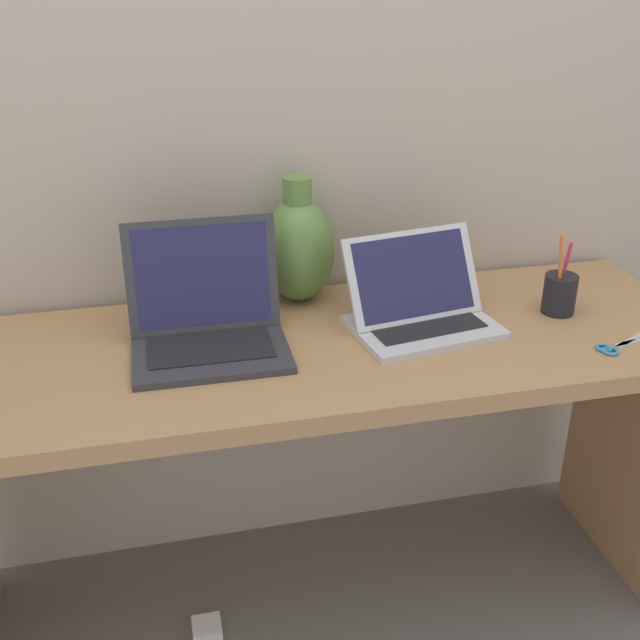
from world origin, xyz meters
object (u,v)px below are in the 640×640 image
(scissors, at_px, (616,346))
(laptop_right, at_px, (419,303))
(green_vase, at_px, (298,248))
(pen_cup, at_px, (560,293))
(power_brick, at_px, (207,629))
(laptop_left, at_px, (207,315))

(scissors, bearing_deg, laptop_right, 151.93)
(green_vase, relative_size, scissors, 2.01)
(scissors, bearing_deg, pen_cup, 100.49)
(power_brick, bearing_deg, scissors, -8.49)
(laptop_right, height_order, green_vase, green_vase)
(scissors, bearing_deg, laptop_left, 165.42)
(scissors, bearing_deg, green_vase, 146.58)
(laptop_left, height_order, laptop_right, laptop_left)
(laptop_left, height_order, scissors, laptop_left)
(laptop_left, bearing_deg, laptop_right, -2.34)
(pen_cup, xyz_separation_m, power_brick, (-0.85, -0.05, -0.78))
(laptop_left, xyz_separation_m, pen_cup, (0.79, -0.03, -0.02))
(laptop_right, height_order, scissors, laptop_right)
(laptop_left, relative_size, scissors, 2.17)
(green_vase, distance_m, scissors, 0.72)
(pen_cup, height_order, scissors, pen_cup)
(laptop_right, bearing_deg, power_brick, -172.94)
(laptop_left, height_order, power_brick, laptop_left)
(laptop_right, xyz_separation_m, scissors, (0.37, -0.20, -0.05))
(laptop_left, distance_m, pen_cup, 0.79)
(laptop_left, relative_size, pen_cup, 1.71)
(green_vase, bearing_deg, laptop_left, -142.42)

